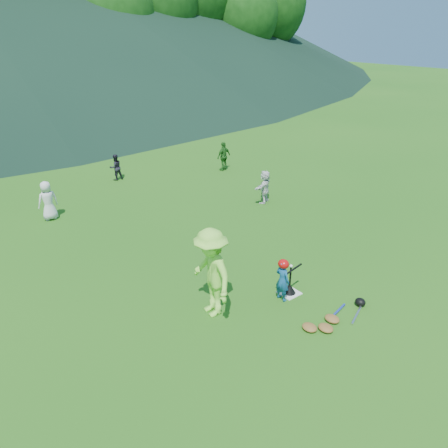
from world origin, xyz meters
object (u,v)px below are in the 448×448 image
at_px(fielder_b, 116,167).
at_px(fielder_c, 224,156).
at_px(batting_tee, 289,289).
at_px(fielder_a, 48,201).
at_px(home_plate, 289,293).
at_px(equipment_pile, 333,319).
at_px(batter_child, 282,280).
at_px(adult_coach, 211,273).
at_px(fielder_d, 265,187).

bearing_deg(fielder_b, fielder_c, 157.52).
bearing_deg(batting_tee, fielder_a, 110.88).
relative_size(home_plate, fielder_b, 0.42).
bearing_deg(fielder_c, equipment_pile, 56.40).
bearing_deg(fielder_c, batting_tee, 53.27).
bearing_deg(batting_tee, equipment_pile, -92.32).
distance_m(batter_child, equipment_pile, 1.37).
distance_m(home_plate, fielder_c, 9.73).
relative_size(batting_tee, equipment_pile, 0.38).
xyz_separation_m(adult_coach, fielder_d, (5.39, 4.12, -0.42)).
bearing_deg(fielder_c, home_plate, 53.27).
height_order(fielder_c, equipment_pile, fielder_c).
xyz_separation_m(batter_child, fielder_a, (-2.67, 7.91, 0.14)).
relative_size(home_plate, batting_tee, 0.66).
bearing_deg(fielder_c, adult_coach, 42.63).
relative_size(fielder_a, fielder_c, 1.03).
xyz_separation_m(batter_child, batting_tee, (0.32, 0.06, -0.38)).
xyz_separation_m(fielder_c, batting_tee, (-4.69, -8.51, -0.49)).
xyz_separation_m(fielder_c, fielder_d, (-1.19, -3.86, -0.03)).
distance_m(fielder_a, fielder_d, 7.24).
bearing_deg(equipment_pile, batting_tee, 87.68).
xyz_separation_m(fielder_b, equipment_pile, (-0.51, -11.53, -0.46)).
relative_size(batter_child, batting_tee, 1.49).
distance_m(fielder_a, batting_tee, 8.42).
relative_size(fielder_d, batting_tee, 1.73).
xyz_separation_m(adult_coach, fielder_c, (6.58, 7.98, -0.38)).
height_order(batting_tee, equipment_pile, batting_tee).
distance_m(fielder_d, batting_tee, 5.84).
distance_m(batting_tee, equipment_pile, 1.33).
height_order(fielder_a, batting_tee, fielder_a).
relative_size(fielder_b, fielder_c, 0.85).
relative_size(home_plate, adult_coach, 0.22).
distance_m(home_plate, fielder_a, 8.43).
bearing_deg(fielder_a, adult_coach, 96.42).
bearing_deg(fielder_d, fielder_b, -86.84).
bearing_deg(fielder_a, fielder_b, -147.94).
height_order(fielder_b, equipment_pile, fielder_b).
bearing_deg(fielder_d, home_plate, 27.35).
xyz_separation_m(fielder_a, equipment_pile, (2.94, -9.18, -0.58)).
bearing_deg(equipment_pile, adult_coach, 134.72).
relative_size(batter_child, fielder_c, 0.81).
xyz_separation_m(adult_coach, batting_tee, (1.89, -0.52, -0.88)).
bearing_deg(adult_coach, fielder_a, -163.71).
bearing_deg(batting_tee, fielder_c, 61.12).
xyz_separation_m(home_plate, equipment_pile, (-0.05, -1.33, 0.06)).
bearing_deg(batter_child, batting_tee, -83.25).
distance_m(adult_coach, fielder_a, 7.42).
height_order(batter_child, adult_coach, adult_coach).
distance_m(fielder_d, equipment_pile, 6.98).
bearing_deg(home_plate, fielder_b, 87.47).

